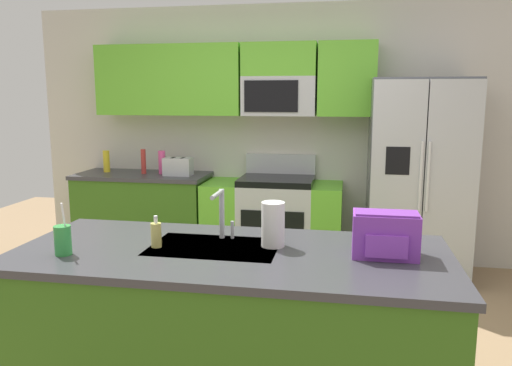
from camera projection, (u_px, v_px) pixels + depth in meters
ground_plane at (235, 352)px, 3.35m from camera, size 9.00×9.00×0.00m
kitchen_wall_unit at (265, 118)px, 5.14m from camera, size 5.20×0.43×2.60m
back_counter at (144, 216)px, 5.26m from camera, size 1.36×0.63×0.90m
range_oven at (273, 222)px, 5.02m from camera, size 1.36×0.61×1.10m
refrigerator at (418, 180)px, 4.63m from camera, size 0.90×0.76×1.85m
island_counter at (231, 331)px, 2.68m from camera, size 2.26×0.98×0.90m
toaster at (178, 167)px, 5.05m from camera, size 0.28×0.16×0.18m
pepper_mill at (143, 161)px, 5.16m from camera, size 0.05×0.05×0.25m
bottle_yellow at (106, 161)px, 5.28m from camera, size 0.07×0.07×0.23m
bottle_pink at (162, 162)px, 5.16m from camera, size 0.07×0.07×0.24m
sink_faucet at (222, 210)px, 2.78m from camera, size 0.08×0.21×0.28m
drink_cup_green at (63, 240)px, 2.52m from camera, size 0.08×0.08×0.27m
soap_dispenser at (156, 235)px, 2.65m from camera, size 0.06×0.06×0.17m
paper_towel_roll at (273, 224)px, 2.66m from camera, size 0.12×0.12×0.24m
backpack at (385, 234)px, 2.49m from camera, size 0.32×0.22×0.23m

